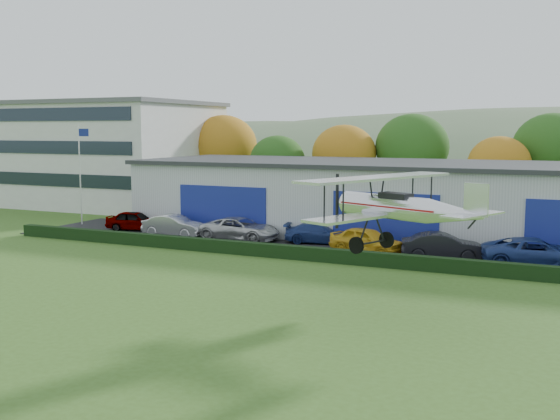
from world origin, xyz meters
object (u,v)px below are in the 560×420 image
at_px(hangar, 407,198).
at_px(car_5, 443,246).
at_px(office_block, 106,153).
at_px(car_2, 240,229).
at_px(car_1, 174,226).
at_px(car_3, 319,233).
at_px(car_0, 135,221).
at_px(car_6, 536,253).
at_px(biplane, 397,205).
at_px(car_4, 367,240).
at_px(flagpole, 81,165).

distance_m(hangar, car_5, 9.66).
distance_m(office_block, car_2, 27.66).
xyz_separation_m(car_1, car_3, (10.47, 1.56, -0.10)).
height_order(car_0, car_6, car_6).
relative_size(hangar, car_3, 8.89).
distance_m(car_5, biplane, 12.35).
relative_size(office_block, car_4, 4.40).
relative_size(car_2, biplane, 0.66).
xyz_separation_m(car_0, car_3, (14.71, 0.49, -0.07)).
bearing_deg(car_5, car_6, -105.55).
relative_size(office_block, car_6, 3.54).
distance_m(car_0, car_5, 23.41).
bearing_deg(hangar, car_0, -160.47).
relative_size(car_0, biplane, 0.51).
bearing_deg(car_2, biplane, -132.16).
relative_size(flagpole, car_6, 1.37).
bearing_deg(car_5, car_1, 72.49).
relative_size(car_1, car_6, 0.79).
xyz_separation_m(hangar, car_4, (-0.44, -8.43, -1.81)).
xyz_separation_m(office_block, car_1, (18.09, -14.88, -4.40)).
relative_size(flagpole, car_5, 1.68).
bearing_deg(car_3, car_1, 87.03).
relative_size(hangar, car_0, 9.41).
bearing_deg(flagpole, biplane, -26.01).
distance_m(car_3, car_6, 13.93).
height_order(car_1, car_3, car_1).
relative_size(car_2, car_3, 1.22).
bearing_deg(office_block, biplane, -36.10).
distance_m(hangar, car_6, 12.74).
height_order(car_5, car_6, car_6).
distance_m(car_0, car_6, 28.51).
distance_m(car_1, car_4, 14.48).
bearing_deg(car_0, hangar, -85.38).
relative_size(flagpole, car_0, 1.85).
bearing_deg(car_1, car_4, -94.00).
relative_size(hangar, biplane, 4.78).
bearing_deg(car_4, car_2, 96.31).
bearing_deg(car_4, car_3, 74.44).
xyz_separation_m(flagpole, car_1, (9.98, -1.88, -3.97)).
relative_size(car_2, car_4, 1.19).
height_order(flagpole, biplane, flagpole).
distance_m(office_block, car_1, 23.83).
height_order(hangar, flagpole, flagpole).
height_order(car_0, car_5, car_5).
bearing_deg(office_block, car_2, -31.88).
distance_m(car_4, car_5, 4.64).
bearing_deg(car_3, flagpole, 77.67).
height_order(hangar, car_4, hangar).
bearing_deg(flagpole, car_1, -10.65).
height_order(hangar, car_5, hangar).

